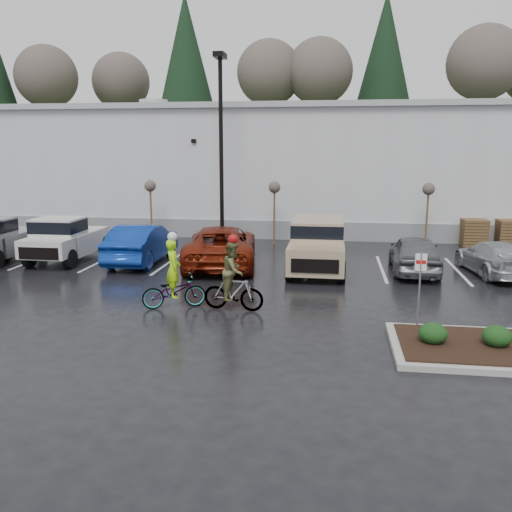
# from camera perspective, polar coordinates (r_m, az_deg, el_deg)

# --- Properties ---
(ground) EXTENTS (120.00, 120.00, 0.00)m
(ground) POSITION_cam_1_polar(r_m,az_deg,el_deg) (15.10, 2.13, -7.61)
(ground) COLOR black
(ground) RESTS_ON ground
(warehouse) EXTENTS (60.50, 15.50, 7.20)m
(warehouse) POSITION_cam_1_polar(r_m,az_deg,el_deg) (36.24, 5.94, 9.42)
(warehouse) COLOR #B7B9BC
(warehouse) RESTS_ON ground
(wooded_ridge) EXTENTS (80.00, 25.00, 6.00)m
(wooded_ridge) POSITION_cam_1_polar(r_m,az_deg,el_deg) (59.24, 6.87, 9.57)
(wooded_ridge) COLOR #223B18
(wooded_ridge) RESTS_ON ground
(lamppost) EXTENTS (0.50, 1.00, 9.22)m
(lamppost) POSITION_cam_1_polar(r_m,az_deg,el_deg) (26.77, -3.72, 13.09)
(lamppost) COLOR black
(lamppost) RESTS_ON ground
(sapling_west) EXTENTS (0.60, 0.60, 3.20)m
(sapling_west) POSITION_cam_1_polar(r_m,az_deg,el_deg) (28.88, -11.07, 6.91)
(sapling_west) COLOR #4B371E
(sapling_west) RESTS_ON ground
(sapling_mid) EXTENTS (0.60, 0.60, 3.20)m
(sapling_mid) POSITION_cam_1_polar(r_m,az_deg,el_deg) (27.44, 1.95, 6.88)
(sapling_mid) COLOR #4B371E
(sapling_mid) RESTS_ON ground
(sapling_east) EXTENTS (0.60, 0.60, 3.20)m
(sapling_east) POSITION_cam_1_polar(r_m,az_deg,el_deg) (27.65, 17.69, 6.38)
(sapling_east) COLOR #4B371E
(sapling_east) RESTS_ON ground
(pallet_stack_a) EXTENTS (1.20, 1.20, 1.35)m
(pallet_stack_a) POSITION_cam_1_polar(r_m,az_deg,el_deg) (29.36, 21.95, 2.32)
(pallet_stack_a) COLOR #4B371E
(pallet_stack_a) RESTS_ON ground
(pallet_stack_b) EXTENTS (1.20, 1.20, 1.35)m
(pallet_stack_b) POSITION_cam_1_polar(r_m,az_deg,el_deg) (29.81, 25.13, 2.19)
(pallet_stack_b) COLOR #4B371E
(pallet_stack_b) RESTS_ON ground
(shrub_a) EXTENTS (0.70, 0.70, 0.52)m
(shrub_a) POSITION_cam_1_polar(r_m,az_deg,el_deg) (14.17, 18.13, -7.74)
(shrub_a) COLOR black
(shrub_a) RESTS_ON curb_island
(shrub_b) EXTENTS (0.70, 0.70, 0.52)m
(shrub_b) POSITION_cam_1_polar(r_m,az_deg,el_deg) (14.52, 24.02, -7.72)
(shrub_b) COLOR black
(shrub_b) RESTS_ON curb_island
(fire_lane_sign) EXTENTS (0.30, 0.05, 2.20)m
(fire_lane_sign) POSITION_cam_1_polar(r_m,az_deg,el_deg) (15.00, 16.85, -2.64)
(fire_lane_sign) COLOR gray
(fire_lane_sign) RESTS_ON ground
(pickup_silver) EXTENTS (2.10, 5.20, 1.96)m
(pickup_silver) POSITION_cam_1_polar(r_m,az_deg,el_deg) (26.36, -25.29, 1.76)
(pickup_silver) COLOR #9E9FA5
(pickup_silver) RESTS_ON ground
(pickup_white) EXTENTS (2.10, 5.20, 1.96)m
(pickup_white) POSITION_cam_1_polar(r_m,az_deg,el_deg) (25.33, -19.06, 1.88)
(pickup_white) COLOR beige
(pickup_white) RESTS_ON ground
(car_blue) EXTENTS (1.82, 5.09, 1.67)m
(car_blue) POSITION_cam_1_polar(r_m,az_deg,el_deg) (23.80, -11.93, 1.32)
(car_blue) COLOR navy
(car_blue) RESTS_ON ground
(car_red) EXTENTS (3.60, 6.38, 1.68)m
(car_red) POSITION_cam_1_polar(r_m,az_deg,el_deg) (22.72, -3.69, 1.09)
(car_red) COLOR maroon
(car_red) RESTS_ON ground
(suv_tan) EXTENTS (2.20, 5.10, 2.06)m
(suv_tan) POSITION_cam_1_polar(r_m,az_deg,el_deg) (21.79, 6.47, 1.09)
(suv_tan) COLOR tan
(suv_tan) RESTS_ON ground
(car_grey) EXTENTS (1.94, 4.52, 1.52)m
(car_grey) POSITION_cam_1_polar(r_m,az_deg,el_deg) (22.34, 16.35, 0.25)
(car_grey) COLOR #5E6062
(car_grey) RESTS_ON ground
(car_far_silver) EXTENTS (2.44, 4.76, 1.32)m
(car_far_silver) POSITION_cam_1_polar(r_m,az_deg,el_deg) (23.08, 23.82, -0.17)
(car_far_silver) COLOR #AAADB2
(car_far_silver) RESTS_ON ground
(cyclist_hivis) EXTENTS (2.08, 1.38, 2.39)m
(cyclist_hivis) POSITION_cam_1_polar(r_m,az_deg,el_deg) (16.95, -8.65, -2.99)
(cyclist_hivis) COLOR #3F3F44
(cyclist_hivis) RESTS_ON ground
(cyclist_olive) EXTENTS (1.86, 0.92, 2.36)m
(cyclist_olive) POSITION_cam_1_polar(r_m,az_deg,el_deg) (16.48, -2.40, -2.85)
(cyclist_olive) COLOR #3F3F44
(cyclist_olive) RESTS_ON ground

